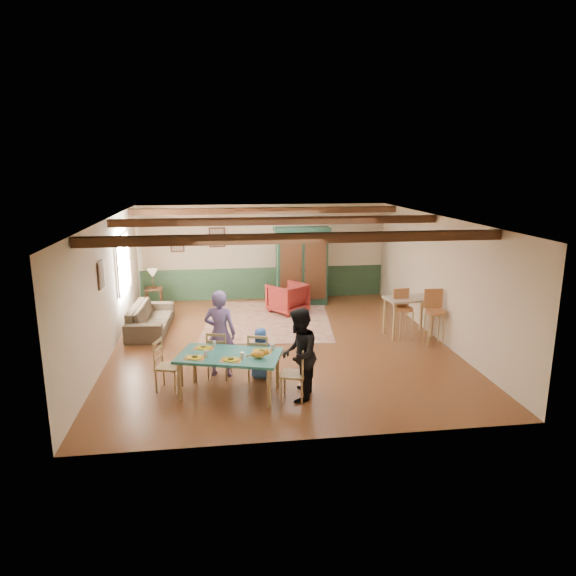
{
  "coord_description": "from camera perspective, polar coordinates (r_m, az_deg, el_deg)",
  "views": [
    {
      "loc": [
        -1.24,
        -10.42,
        3.74
      ],
      "look_at": [
        0.21,
        0.36,
        1.15
      ],
      "focal_mm": 32.0,
      "sensor_mm": 36.0,
      "label": 1
    }
  ],
  "objects": [
    {
      "name": "ceiling_beam_mid",
      "position": [
        10.95,
        -1.14,
        7.46
      ],
      "size": [
        6.95,
        0.16,
        0.16
      ],
      "primitive_type": "cube",
      "color": "#331C0E",
      "rests_on": "ceiling"
    },
    {
      "name": "counter_table",
      "position": [
        11.87,
        13.22,
        -3.11
      ],
      "size": [
        1.13,
        0.75,
        0.88
      ],
      "primitive_type": null,
      "rotation": [
        0.0,
        0.0,
        0.13
      ],
      "color": "beige",
      "rests_on": "floor"
    },
    {
      "name": "sofa",
      "position": [
        12.36,
        -15.02,
        -3.2
      ],
      "size": [
        0.93,
        2.14,
        0.61
      ],
      "primitive_type": "imported",
      "rotation": [
        0.0,
        0.0,
        1.52
      ],
      "color": "#393024",
      "rests_on": "floor"
    },
    {
      "name": "bar_stool_right",
      "position": [
        11.32,
        15.98,
        -3.26
      ],
      "size": [
        0.47,
        0.51,
        1.2
      ],
      "primitive_type": null,
      "rotation": [
        0.0,
        0.0,
        -0.1
      ],
      "color": "#B87847",
      "rests_on": "floor"
    },
    {
      "name": "cat",
      "position": [
        8.39,
        -3.32,
        -7.29
      ],
      "size": [
        0.36,
        0.22,
        0.17
      ],
      "primitive_type": null,
      "rotation": [
        0.0,
        0.0,
        -0.29
      ],
      "color": "orange",
      "rests_on": "dining_table"
    },
    {
      "name": "wall_left",
      "position": [
        10.92,
        -19.41,
        -0.02
      ],
      "size": [
        0.02,
        8.0,
        2.7
      ],
      "primitive_type": "cube",
      "color": "beige",
      "rests_on": "floor"
    },
    {
      "name": "armchair",
      "position": [
        13.37,
        -0.06,
        -1.11
      ],
      "size": [
        1.19,
        1.19,
        0.78
      ],
      "primitive_type": "imported",
      "rotation": [
        0.0,
        0.0,
        -2.51
      ],
      "color": "#531012",
      "rests_on": "floor"
    },
    {
      "name": "picture_back_b",
      "position": [
        14.58,
        -12.2,
        4.85
      ],
      "size": [
        0.38,
        0.04,
        0.48
      ],
      "primitive_type": null,
      "color": "gray",
      "rests_on": "wall_back"
    },
    {
      "name": "bar_stool_left",
      "position": [
        11.57,
        12.74,
        -2.92
      ],
      "size": [
        0.44,
        0.47,
        1.11
      ],
      "primitive_type": null,
      "rotation": [
        0.0,
        0.0,
        0.11
      ],
      "color": "#B87847",
      "rests_on": "floor"
    },
    {
      "name": "wall_right",
      "position": [
        11.69,
        16.43,
        1.04
      ],
      "size": [
        0.02,
        8.0,
        2.7
      ],
      "primitive_type": "cube",
      "color": "beige",
      "rests_on": "floor"
    },
    {
      "name": "ceiling_beam_front",
      "position": [
        8.29,
        1.01,
        5.55
      ],
      "size": [
        6.95,
        0.16,
        0.16
      ],
      "primitive_type": "cube",
      "color": "#331C0E",
      "rests_on": "ceiling"
    },
    {
      "name": "dining_chair_far_right",
      "position": [
        9.23,
        -3.14,
        -7.56
      ],
      "size": [
        0.49,
        0.5,
        0.88
      ],
      "primitive_type": null,
      "rotation": [
        0.0,
        0.0,
        2.85
      ],
      "color": "#A18150",
      "rests_on": "floor"
    },
    {
      "name": "place_setting_far_left",
      "position": [
        8.95,
        -9.34,
        -6.29
      ],
      "size": [
        0.44,
        0.37,
        0.11
      ],
      "primitive_type": null,
      "rotation": [
        0.0,
        0.0,
        -0.29
      ],
      "color": "gold",
      "rests_on": "dining_table"
    },
    {
      "name": "dining_table",
      "position": [
        8.75,
        -6.48,
        -9.51
      ],
      "size": [
        1.87,
        1.37,
        0.7
      ],
      "primitive_type": null,
      "rotation": [
        0.0,
        0.0,
        -0.29
      ],
      "color": "#216861",
      "rests_on": "floor"
    },
    {
      "name": "place_setting_far_right",
      "position": [
        8.69,
        -2.86,
        -6.72
      ],
      "size": [
        0.44,
        0.37,
        0.11
      ],
      "primitive_type": null,
      "rotation": [
        0.0,
        0.0,
        -0.29
      ],
      "color": "gold",
      "rests_on": "dining_table"
    },
    {
      "name": "person_child",
      "position": [
        9.29,
        -3.05,
        -7.25
      ],
      "size": [
        0.52,
        0.42,
        0.94
      ],
      "primitive_type": "imported",
      "rotation": [
        0.0,
        0.0,
        2.85
      ],
      "color": "#274F9F",
      "rests_on": "floor"
    },
    {
      "name": "ceiling",
      "position": [
        10.54,
        -0.89,
        7.73
      ],
      "size": [
        7.0,
        8.0,
        0.02
      ],
      "primitive_type": "cube",
      "color": "beige",
      "rests_on": "wall_back"
    },
    {
      "name": "area_rug",
      "position": [
        12.82,
        -2.2,
        -3.55
      ],
      "size": [
        3.41,
        3.9,
        0.01
      ],
      "primitive_type": "cube",
      "rotation": [
        0.0,
        0.0,
        -0.12
      ],
      "color": "tan",
      "rests_on": "floor"
    },
    {
      "name": "place_setting_near_left",
      "position": [
        8.54,
        -10.31,
        -7.32
      ],
      "size": [
        0.44,
        0.37,
        0.11
      ],
      "primitive_type": null,
      "rotation": [
        0.0,
        0.0,
        -0.29
      ],
      "color": "gold",
      "rests_on": "dining_table"
    },
    {
      "name": "dining_chair_far_left",
      "position": [
        9.41,
        -7.62,
        -7.25
      ],
      "size": [
        0.49,
        0.5,
        0.88
      ],
      "primitive_type": null,
      "rotation": [
        0.0,
        0.0,
        2.85
      ],
      "color": "#A18150",
      "rests_on": "floor"
    },
    {
      "name": "person_man",
      "position": [
        9.36,
        -7.56,
        -5.03
      ],
      "size": [
        0.67,
        0.54,
        1.61
      ],
      "primitive_type": "imported",
      "rotation": [
        0.0,
        0.0,
        2.85
      ],
      "color": "#725A9B",
      "rests_on": "floor"
    },
    {
      "name": "dining_chair_end_left",
      "position": [
        9.04,
        -13.13,
        -8.37
      ],
      "size": [
        0.5,
        0.49,
        0.88
      ],
      "primitive_type": null,
      "rotation": [
        0.0,
        0.0,
        1.28
      ],
      "color": "#A18150",
      "rests_on": "floor"
    },
    {
      "name": "wall_back",
      "position": [
        14.67,
        -2.73,
        4.0
      ],
      "size": [
        7.0,
        0.02,
        2.7
      ],
      "primitive_type": "cube",
      "color": "beige",
      "rests_on": "floor"
    },
    {
      "name": "armoire",
      "position": [
        14.07,
        1.52,
        2.44
      ],
      "size": [
        1.51,
        0.61,
        2.13
      ],
      "primitive_type": "cube",
      "rotation": [
        0.0,
        0.0,
        0.0
      ],
      "color": "#132F22",
      "rests_on": "floor"
    },
    {
      "name": "person_woman",
      "position": [
        8.37,
        1.22,
        -7.41
      ],
      "size": [
        0.77,
        0.88,
        1.54
      ],
      "primitive_type": "imported",
      "rotation": [
        0.0,
        0.0,
        -1.86
      ],
      "color": "black",
      "rests_on": "floor"
    },
    {
      "name": "wainscot_back",
      "position": [
        14.82,
        -2.69,
        0.56
      ],
      "size": [
        6.95,
        0.03,
        0.9
      ],
      "primitive_type": "cube",
      "color": "#223F28",
      "rests_on": "floor"
    },
    {
      "name": "picture_left_wall",
      "position": [
        10.26,
        -20.07,
        1.39
      ],
      "size": [
        0.04,
        0.42,
        0.52
      ],
      "primitive_type": null,
      "color": "gray",
      "rests_on": "wall_left"
    },
    {
      "name": "table_lamp",
      "position": [
        14.13,
        -14.78,
        1.01
      ],
      "size": [
        0.29,
        0.29,
        0.51
      ],
      "primitive_type": null,
      "rotation": [
        0.0,
        0.0,
        -0.03
      ],
      "color": "beige",
      "rests_on": "end_table"
    },
    {
      "name": "dining_chair_end_right",
      "position": [
        8.5,
        0.58,
        -9.43
      ],
      "size": [
        0.5,
        0.49,
        0.88
      ],
      "primitive_type": null,
      "rotation": [
        0.0,
        0.0,
        -1.86
      ],
      "color": "#A18150",
      "rests_on": "floor"
    },
    {
      "name": "end_table",
      "position": [
        14.25,
        -14.66,
        -1.1
      ],
      "size": [
        0.47,
        0.47,
        0.56
      ],
      "primitive_type": null,
      "rotation": [
        0.0,
        0.0,
        0.03
      ],
      "color": "#331C0E",
      "rests_on": "floor"
    },
    {
      "name": "picture_back_a",
      "position": [
        14.52,
        -7.88,
        5.59
      ],
      "size": [
        0.45,
        0.04,
        0.55
      ],
      "primitive_type": null,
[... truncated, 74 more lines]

